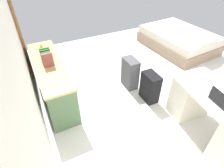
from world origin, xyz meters
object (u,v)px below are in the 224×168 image
at_px(bed, 178,40).
at_px(figurine_small, 41,46).
at_px(suitcase_spare_grey, 130,73).
at_px(suitcase_black, 150,87).
at_px(laptop, 222,101).
at_px(desk, 213,116).
at_px(credenza, 53,81).
at_px(computer_mouse, 209,90).

distance_m(bed, figurine_small, 3.59).
bearing_deg(suitcase_spare_grey, suitcase_black, -166.25).
relative_size(suitcase_black, figurine_small, 5.15).
bearing_deg(bed, laptop, 145.46).
height_order(desk, figurine_small, figurine_small).
bearing_deg(laptop, suitcase_spare_grey, 12.15).
relative_size(credenza, computer_mouse, 18.00).
relative_size(desk, credenza, 0.84).
bearing_deg(laptop, bed, -34.54).
bearing_deg(desk, figurine_small, 37.17).
bearing_deg(desk, laptop, 117.87).
xyz_separation_m(suitcase_black, suitcase_spare_grey, (0.52, 0.12, 0.03)).
xyz_separation_m(suitcase_spare_grey, figurine_small, (0.94, 1.46, 0.51)).
height_order(suitcase_black, laptop, laptop).
bearing_deg(bed, credenza, 98.32).
relative_size(computer_mouse, figurine_small, 0.91).
xyz_separation_m(credenza, suitcase_spare_grey, (-0.35, -1.46, -0.07)).
distance_m(credenza, figurine_small, 0.74).
relative_size(bed, figurine_small, 18.05).
bearing_deg(suitcase_black, credenza, 62.79).
relative_size(bed, suitcase_black, 3.50).
distance_m(credenza, suitcase_black, 1.80).
bearing_deg(credenza, suitcase_spare_grey, -103.41).
bearing_deg(laptop, desk, -62.13).
distance_m(suitcase_black, figurine_small, 2.22).
bearing_deg(credenza, computer_mouse, -132.73).
xyz_separation_m(bed, laptop, (-2.51, 1.73, 0.55)).
bearing_deg(suitcase_spare_grey, credenza, 77.25).
distance_m(credenza, suitcase_spare_grey, 1.50).
bearing_deg(figurine_small, laptop, -144.95).
height_order(desk, computer_mouse, computer_mouse).
xyz_separation_m(suitcase_black, figurine_small, (1.46, 1.58, 0.54)).
bearing_deg(computer_mouse, suitcase_black, 26.16).
relative_size(laptop, figurine_small, 3.04).
distance_m(desk, suitcase_black, 1.13).
bearing_deg(credenza, desk, -135.32).
height_order(desk, suitcase_black, desk).
relative_size(suitcase_black, computer_mouse, 5.67).
height_order(bed, suitcase_black, bed).
height_order(computer_mouse, figurine_small, figurine_small).
distance_m(desk, computer_mouse, 0.42).
bearing_deg(credenza, figurine_small, 0.15).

